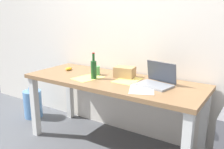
# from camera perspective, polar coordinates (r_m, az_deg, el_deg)

# --- Properties ---
(ground_plane) EXTENTS (8.00, 8.00, 0.00)m
(ground_plane) POSITION_cam_1_polar(r_m,az_deg,el_deg) (2.70, 0.00, -16.25)
(ground_plane) COLOR #515459
(back_wall) EXTENTS (5.20, 0.08, 2.60)m
(back_wall) POSITION_cam_1_polar(r_m,az_deg,el_deg) (2.68, 4.88, 12.69)
(back_wall) COLOR silver
(back_wall) RESTS_ON ground
(desk) EXTENTS (1.84, 0.69, 0.73)m
(desk) POSITION_cam_1_polar(r_m,az_deg,el_deg) (2.44, 0.00, -3.34)
(desk) COLOR olive
(desk) RESTS_ON ground
(laptop_right) EXTENTS (0.35, 0.29, 0.21)m
(laptop_right) POSITION_cam_1_polar(r_m,az_deg,el_deg) (2.24, 10.55, -1.43)
(laptop_right) COLOR gray
(laptop_right) RESTS_ON desk
(beer_bottle) EXTENTS (0.06, 0.06, 0.27)m
(beer_bottle) POSITION_cam_1_polar(r_m,az_deg,el_deg) (2.41, -4.38, 1.31)
(beer_bottle) COLOR #1E5123
(beer_bottle) RESTS_ON desk
(computer_mouse) EXTENTS (0.08, 0.11, 0.03)m
(computer_mouse) POSITION_cam_1_polar(r_m,az_deg,el_deg) (2.84, -10.24, 1.35)
(computer_mouse) COLOR gold
(computer_mouse) RESTS_ON desk
(cardboard_box) EXTENTS (0.22, 0.17, 0.11)m
(cardboard_box) POSITION_cam_1_polar(r_m,az_deg,el_deg) (2.48, 3.03, 0.56)
(cardboard_box) COLOR tan
(cardboard_box) RESTS_ON desk
(coffee_mug) EXTENTS (0.08, 0.08, 0.09)m
(coffee_mug) POSITION_cam_1_polar(r_m,az_deg,el_deg) (2.58, -3.77, 0.92)
(coffee_mug) COLOR #4C9E56
(coffee_mug) RESTS_ON desk
(paper_sheet_front_right) EXTENTS (0.31, 0.36, 0.00)m
(paper_sheet_front_right) POSITION_cam_1_polar(r_m,az_deg,el_deg) (2.12, 7.09, -3.44)
(paper_sheet_front_right) COLOR white
(paper_sheet_front_right) RESTS_ON desk
(paper_yellow_folder) EXTENTS (0.27, 0.34, 0.00)m
(paper_yellow_folder) POSITION_cam_1_polar(r_m,az_deg,el_deg) (2.47, -5.72, -0.80)
(paper_yellow_folder) COLOR #F4E06B
(paper_yellow_folder) RESTS_ON desk
(paper_sheet_near_back) EXTENTS (0.21, 0.30, 0.00)m
(paper_sheet_near_back) POSITION_cam_1_polar(r_m,az_deg,el_deg) (2.38, 3.74, -1.33)
(paper_sheet_near_back) COLOR #F4E06B
(paper_sheet_near_back) RESTS_ON desk
(water_cooler_jug) EXTENTS (0.24, 0.24, 0.42)m
(water_cooler_jug) POSITION_cam_1_polar(r_m,az_deg,el_deg) (3.44, -18.27, -6.61)
(water_cooler_jug) COLOR #598CC6
(water_cooler_jug) RESTS_ON ground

